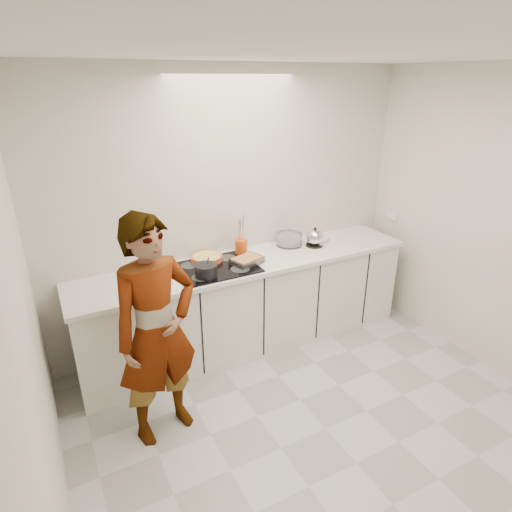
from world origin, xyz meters
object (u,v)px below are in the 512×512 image
tart_dish (207,258)px  saucepan (206,270)px  kettle (315,238)px  baking_dish (247,260)px  cook (157,331)px  mixing_bowl (289,240)px  utensil_crock (241,247)px  hob (215,268)px

tart_dish → saucepan: size_ratio=1.43×
kettle → tart_dish: bearing=173.3°
baking_dish → cook: bearing=-148.5°
baking_dish → mixing_bowl: size_ratio=0.98×
saucepan → utensil_crock: saucepan is taller
saucepan → kettle: bearing=8.4°
hob → kettle: bearing=2.3°
baking_dish → mixing_bowl: 0.63m
hob → saucepan: size_ratio=3.39×
hob → tart_dish: size_ratio=2.37×
mixing_bowl → kettle: bearing=-32.9°
mixing_bowl → baking_dish: bearing=-158.7°
saucepan → baking_dish: bearing=11.8°
kettle → utensil_crock: (-0.74, 0.14, -0.01)m
kettle → utensil_crock: 0.76m
baking_dish → kettle: kettle is taller
saucepan → utensil_crock: 0.59m
tart_dish → utensil_crock: 0.36m
baking_dish → cook: cook is taller
hob → tart_dish: tart_dish is taller
cook → saucepan: bearing=28.5°
baking_dish → cook: 1.19m
mixing_bowl → cook: size_ratio=0.19×
baking_dish → utensil_crock: size_ratio=2.18×
kettle → baking_dish: bearing=-173.4°
hob → utensil_crock: (0.35, 0.19, 0.07)m
tart_dish → kettle: (1.10, -0.13, 0.04)m
utensil_crock → cook: 1.37m
mixing_bowl → kettle: kettle is taller
baking_dish → utensil_crock: bearing=75.8°
hob → mixing_bowl: 0.90m
baking_dish → mixing_bowl: bearing=21.3°
hob → kettle: (1.10, 0.04, 0.08)m
saucepan → cook: cook is taller
hob → saucepan: (-0.14, -0.14, 0.06)m
cook → hob: bearing=29.1°
tart_dish → hob: bearing=-86.9°
hob → baking_dish: bearing=-9.6°
saucepan → kettle: 1.25m
saucepan → utensil_crock: size_ratio=1.45×
baking_dish → saucepan: bearing=-168.2°
tart_dish → utensil_crock: utensil_crock is taller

